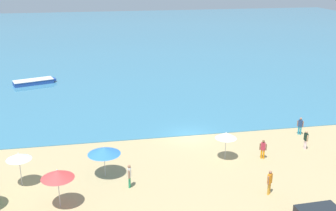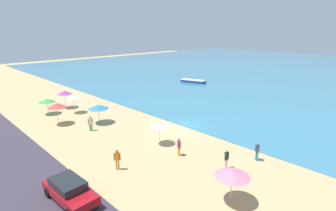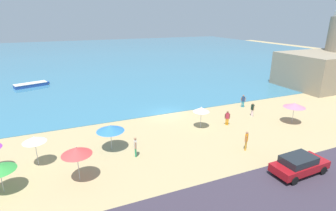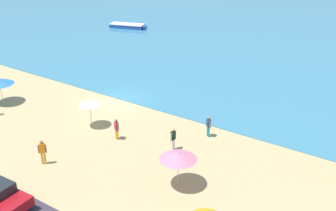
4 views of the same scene
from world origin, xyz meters
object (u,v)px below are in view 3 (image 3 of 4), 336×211
at_px(beach_umbrella_4, 34,139).
at_px(beach_umbrella_6, 295,105).
at_px(bather_1, 243,100).
at_px(beach_umbrella_7, 76,151).
at_px(beach_umbrella_5, 110,128).
at_px(bather_0, 253,109).
at_px(bather_2, 246,140).
at_px(parked_car_2, 299,164).
at_px(skiff_nearshore, 31,85).
at_px(beach_umbrella_2, 201,109).
at_px(bather_3, 135,146).
at_px(bather_4, 227,117).

xyz_separation_m(beach_umbrella_4, beach_umbrella_6, (25.52, -1.54, -0.14)).
relative_size(beach_umbrella_4, bather_1, 1.53).
bearing_deg(bather_1, beach_umbrella_7, -158.21).
bearing_deg(beach_umbrella_5, bather_0, 5.53).
bearing_deg(bather_2, parked_car_2, -75.40).
relative_size(beach_umbrella_4, skiff_nearshore, 0.46).
height_order(beach_umbrella_7, parked_car_2, beach_umbrella_7).
distance_m(beach_umbrella_2, skiff_nearshore, 31.60).
height_order(beach_umbrella_2, beach_umbrella_7, beach_umbrella_7).
bearing_deg(bather_3, bather_1, 22.36).
distance_m(bather_2, parked_car_2, 4.71).
bearing_deg(skiff_nearshore, beach_umbrella_4, -85.73).
distance_m(bather_2, bather_4, 5.66).
xyz_separation_m(beach_umbrella_2, beach_umbrella_6, (9.95, -2.89, 0.04)).
relative_size(beach_umbrella_7, skiff_nearshore, 0.49).
bearing_deg(bather_4, skiff_nearshore, 127.76).
xyz_separation_m(beach_umbrella_4, bather_1, (23.98, 5.02, -1.32)).
bearing_deg(parked_car_2, bather_1, 66.89).
height_order(beach_umbrella_5, beach_umbrella_7, beach_umbrella_7).
bearing_deg(bather_0, bather_1, 70.53).
xyz_separation_m(bather_1, bather_2, (-7.19, -9.51, 0.07)).
xyz_separation_m(beach_umbrella_4, parked_car_2, (17.97, -9.05, -1.42)).
distance_m(beach_umbrella_4, bather_1, 24.53).
relative_size(beach_umbrella_4, bather_2, 1.42).
height_order(beach_umbrella_2, beach_umbrella_4, beach_umbrella_4).
height_order(parked_car_2, skiff_nearshore, parked_car_2).
relative_size(beach_umbrella_2, bather_1, 1.42).
bearing_deg(beach_umbrella_6, beach_umbrella_4, 176.54).
bearing_deg(bather_4, beach_umbrella_6, -19.23).
distance_m(beach_umbrella_6, parked_car_2, 10.72).
relative_size(beach_umbrella_2, beach_umbrella_4, 0.93).
xyz_separation_m(beach_umbrella_6, bather_3, (-18.00, -0.20, -1.13)).
height_order(beach_umbrella_6, bather_4, beach_umbrella_6).
bearing_deg(bather_0, bather_2, -133.56).
bearing_deg(parked_car_2, beach_umbrella_7, 159.66).
relative_size(beach_umbrella_6, bather_3, 1.38).
distance_m(beach_umbrella_6, beach_umbrella_7, 22.77).
relative_size(beach_umbrella_5, skiff_nearshore, 0.44).
distance_m(bather_0, bather_1, 3.29).
distance_m(bather_4, parked_car_2, 9.94).
height_order(beach_umbrella_4, bather_1, beach_umbrella_4).
relative_size(beach_umbrella_2, bather_2, 1.33).
bearing_deg(beach_umbrella_4, bather_0, 4.80).
relative_size(bather_1, parked_car_2, 0.37).
bearing_deg(beach_umbrella_7, bather_1, 21.79).
height_order(beach_umbrella_5, bather_3, beach_umbrella_5).
bearing_deg(bather_4, beach_umbrella_4, -177.31).
bearing_deg(bather_2, bather_4, 71.44).
bearing_deg(beach_umbrella_4, skiff_nearshore, 94.27).
relative_size(bather_3, skiff_nearshore, 0.31).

